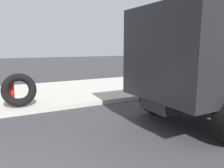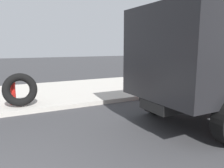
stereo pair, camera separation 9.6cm
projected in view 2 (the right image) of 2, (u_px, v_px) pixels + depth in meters
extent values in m
cylinder|color=red|center=(13.00, 95.00, 7.31)|extent=(0.19, 0.19, 0.64)
sphere|color=red|center=(12.00, 84.00, 7.25)|extent=(0.22, 0.22, 0.22)
cylinder|color=red|center=(13.00, 94.00, 7.15)|extent=(0.08, 0.15, 0.08)
cylinder|color=red|center=(12.00, 92.00, 7.45)|extent=(0.08, 0.15, 0.08)
cylinder|color=red|center=(13.00, 96.00, 7.17)|extent=(0.10, 0.15, 0.10)
torus|color=black|center=(20.00, 90.00, 7.03)|extent=(1.13, 0.65, 1.10)
cube|color=black|center=(185.00, 53.00, 5.36)|extent=(2.04, 2.53, 2.20)
cylinder|color=black|center=(157.00, 96.00, 6.77)|extent=(1.10, 0.32, 1.10)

